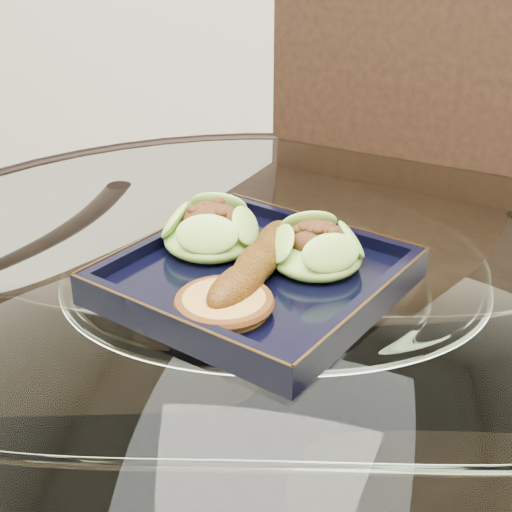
# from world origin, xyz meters

# --- Properties ---
(dining_table) EXTENTS (1.13, 1.13, 0.77)m
(dining_table) POSITION_xyz_m (-0.00, -0.00, 0.60)
(dining_table) COLOR white
(dining_table) RESTS_ON ground
(dining_chair) EXTENTS (0.55, 0.55, 1.01)m
(dining_chair) POSITION_xyz_m (0.07, 0.38, 0.56)
(dining_chair) COLOR black
(dining_chair) RESTS_ON ground
(navy_plate) EXTENTS (0.36, 0.36, 0.02)m
(navy_plate) POSITION_xyz_m (-0.02, 0.01, 0.77)
(navy_plate) COLOR black
(navy_plate) RESTS_ON dining_table
(lettuce_wrap_left) EXTENTS (0.14, 0.14, 0.04)m
(lettuce_wrap_left) POSITION_xyz_m (-0.08, 0.06, 0.80)
(lettuce_wrap_left) COLOR #5B962B
(lettuce_wrap_left) RESTS_ON navy_plate
(lettuce_wrap_right) EXTENTS (0.10, 0.10, 0.04)m
(lettuce_wrap_right) POSITION_xyz_m (0.04, 0.04, 0.80)
(lettuce_wrap_right) COLOR #69A630
(lettuce_wrap_right) RESTS_ON navy_plate
(roasted_plantain) EXTENTS (0.07, 0.19, 0.04)m
(roasted_plantain) POSITION_xyz_m (-0.02, 0.00, 0.80)
(roasted_plantain) COLOR #63380A
(roasted_plantain) RESTS_ON navy_plate
(crumb_patty) EXTENTS (0.09, 0.09, 0.02)m
(crumb_patty) POSITION_xyz_m (-0.04, -0.07, 0.79)
(crumb_patty) COLOR #B0843A
(crumb_patty) RESTS_ON navy_plate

